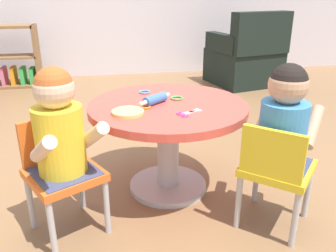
{
  "coord_description": "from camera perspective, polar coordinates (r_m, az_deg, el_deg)",
  "views": [
    {
      "loc": [
        -0.32,
        -1.73,
        1.08
      ],
      "look_at": [
        0.0,
        0.0,
        0.38
      ],
      "focal_mm": 37.32,
      "sensor_mm": 36.0,
      "label": 1
    }
  ],
  "objects": [
    {
      "name": "cookie_cutter_3",
      "position": [
        1.77,
        -6.41,
        2.94
      ],
      "size": [
        0.05,
        0.05,
        0.01
      ],
      "primitive_type": "torus",
      "color": "#4CB259",
      "rests_on": "craft_table"
    },
    {
      "name": "playdough_blob_0",
      "position": [
        1.7,
        -6.57,
        2.26
      ],
      "size": [
        0.16,
        0.16,
        0.02
      ],
      "primitive_type": "cylinder",
      "color": "#F2CC72",
      "rests_on": "craft_table"
    },
    {
      "name": "child_chair_left",
      "position": [
        1.68,
        -17.06,
        -6.94
      ],
      "size": [
        0.41,
        0.41,
        0.54
      ],
      "color": "#B7B7BC",
      "rests_on": "ground"
    },
    {
      "name": "armchair_dark",
      "position": [
        4.29,
        12.63,
        10.71
      ],
      "size": [
        0.84,
        0.86,
        0.85
      ],
      "color": "black",
      "rests_on": "ground"
    },
    {
      "name": "craft_table",
      "position": [
        1.89,
        0.0,
        -0.05
      ],
      "size": [
        0.84,
        0.84,
        0.51
      ],
      "color": "silver",
      "rests_on": "ground"
    },
    {
      "name": "child_chair_right",
      "position": [
        1.68,
        17.16,
        -6.82
      ],
      "size": [
        0.42,
        0.42,
        0.54
      ],
      "color": "#B7B7BC",
      "rests_on": "ground"
    },
    {
      "name": "cookie_cutter_0",
      "position": [
        2.04,
        -3.85,
        5.54
      ],
      "size": [
        0.06,
        0.06,
        0.01
      ],
      "primitive_type": "torus",
      "color": "#3F99D8",
      "rests_on": "craft_table"
    },
    {
      "name": "seated_child_left",
      "position": [
        1.55,
        -17.38,
        -0.13
      ],
      "size": [
        0.4,
        0.43,
        0.51
      ],
      "color": "#3F4772",
      "rests_on": "ground"
    },
    {
      "name": "cookie_cutter_1",
      "position": [
        1.78,
        -3.62,
        3.11
      ],
      "size": [
        0.05,
        0.05,
        0.01
      ],
      "primitive_type": "torus",
      "color": "orange",
      "rests_on": "craft_table"
    },
    {
      "name": "rolling_pin",
      "position": [
        1.84,
        -2.13,
        4.39
      ],
      "size": [
        0.19,
        0.16,
        0.05
      ],
      "color": "#3F72CC",
      "rests_on": "craft_table"
    },
    {
      "name": "seated_child_right",
      "position": [
        1.63,
        18.4,
        0.81
      ],
      "size": [
        0.43,
        0.44,
        0.51
      ],
      "color": "#3F4772",
      "rests_on": "ground"
    },
    {
      "name": "ground_plane",
      "position": [
        2.06,
        0.0,
        -9.97
      ],
      "size": [
        10.0,
        10.0,
        0.0
      ],
      "primitive_type": "plane",
      "color": "olive"
    },
    {
      "name": "cookie_cutter_2",
      "position": [
        1.92,
        1.44,
        4.57
      ],
      "size": [
        0.07,
        0.07,
        0.01
      ],
      "primitive_type": "torus",
      "color": "#4CB259",
      "rests_on": "craft_table"
    },
    {
      "name": "craft_scissors",
      "position": [
        1.69,
        3.06,
        2.08
      ],
      "size": [
        0.14,
        0.11,
        0.01
      ],
      "color": "silver",
      "rests_on": "craft_table"
    }
  ]
}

